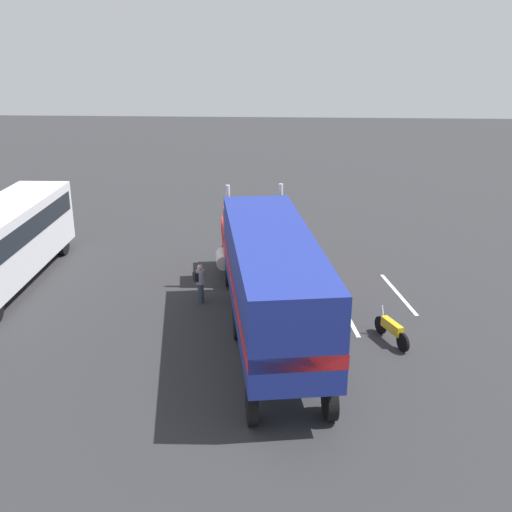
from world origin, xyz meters
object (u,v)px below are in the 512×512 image
semi_truck (268,270)px  motorcycle (392,329)px  parked_bus (1,240)px  person_bystander (200,282)px

semi_truck → motorcycle: (-0.32, -4.39, -2.04)m
motorcycle → parked_bus: bearing=74.5°
semi_truck → motorcycle: bearing=-94.1°
person_bystander → parked_bus: 8.85m
person_bystander → parked_bus: bearing=81.2°
parked_bus → semi_truck: bearing=-109.5°
semi_truck → person_bystander: size_ratio=8.82×
semi_truck → parked_bus: size_ratio=1.30×
person_bystander → parked_bus: (1.34, 8.67, 1.17)m
semi_truck → motorcycle: 4.85m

